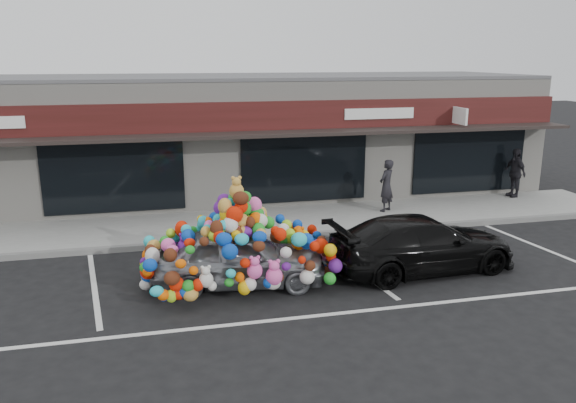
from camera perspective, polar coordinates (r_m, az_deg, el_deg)
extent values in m
plane|color=black|center=(13.14, -5.05, -7.74)|extent=(90.00, 90.00, 0.00)
cube|color=beige|center=(20.81, -8.57, 6.45)|extent=(24.00, 6.00, 4.20)
cube|color=#59595B|center=(20.63, -8.80, 12.37)|extent=(24.00, 6.00, 0.12)
cube|color=#35110E|center=(17.64, -7.84, 8.49)|extent=(24.00, 0.18, 0.90)
cube|color=black|center=(17.19, -7.61, 6.66)|extent=(24.00, 1.20, 0.10)
cube|color=white|center=(19.74, 17.01, 8.33)|extent=(0.08, 0.95, 0.55)
cube|color=white|center=(18.85, 9.28, 8.81)|extent=(2.40, 0.04, 0.35)
cube|color=black|center=(17.92, -17.26, 2.56)|extent=(4.20, 0.12, 2.30)
cube|color=black|center=(18.46, 1.65, 3.55)|extent=(4.20, 0.12, 2.30)
cube|color=black|center=(20.80, 17.89, 4.09)|extent=(4.20, 0.12, 2.30)
cube|color=gray|center=(16.86, -7.01, -2.45)|extent=(26.00, 3.00, 0.15)
cube|color=slate|center=(15.44, -6.39, -4.03)|extent=(26.00, 0.18, 0.16)
cube|color=silver|center=(13.31, -19.08, -8.20)|extent=(0.73, 4.37, 0.01)
cube|color=silver|center=(13.94, 6.36, -6.41)|extent=(0.73, 4.37, 0.01)
cube|color=silver|center=(16.48, 24.42, -4.34)|extent=(0.73, 4.37, 0.01)
cube|color=silver|center=(11.53, 6.73, -11.06)|extent=(14.00, 0.12, 0.01)
imported|color=gray|center=(12.54, -4.97, -5.65)|extent=(2.09, 4.00, 1.30)
ellipsoid|color=#FD3208|center=(12.20, -5.08, -0.63)|extent=(1.38, 1.76, 0.97)
sphere|color=#F8FF1D|center=(12.55, 1.16, -4.11)|extent=(0.34, 0.34, 0.34)
sphere|color=blue|center=(11.89, -1.48, -7.26)|extent=(0.36, 0.36, 0.36)
sphere|color=green|center=(13.27, -8.92, -4.86)|extent=(0.30, 0.30, 0.30)
sphere|color=pink|center=(12.09, -5.13, 1.37)|extent=(0.32, 0.32, 0.32)
sphere|color=#FF5504|center=(12.44, -10.30, -4.47)|extent=(0.30, 0.30, 0.30)
imported|color=black|center=(13.69, 13.45, -4.20)|extent=(2.23, 4.69, 1.32)
imported|color=black|center=(18.11, 9.96, 1.61)|extent=(0.73, 0.69, 1.67)
imported|color=#262329|center=(21.26, 22.05, 2.74)|extent=(1.03, 0.48, 1.72)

